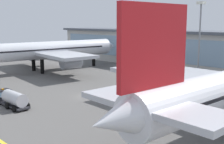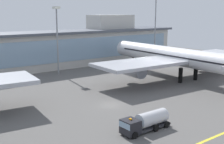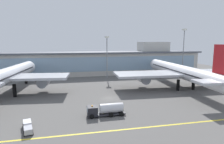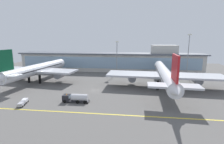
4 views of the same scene
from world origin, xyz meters
name	(u,v)px [view 1 (image 1 of 4)]	position (x,y,z in m)	size (l,w,h in m)	color
ground_plane	(84,96)	(0.00, 0.00, 0.00)	(180.00, 180.00, 0.00)	#5B5956
terminal_building	(205,50)	(1.84, 45.03, 6.55)	(121.72, 14.00, 17.31)	beige
airliner_near_left	(47,51)	(-31.63, 11.30, 6.28)	(39.98, 52.41, 17.20)	black
fuel_tanker_truck	(10,98)	(-3.71, -13.88, 1.51)	(9.07, 2.97, 2.90)	black
apron_light_mast_centre	(200,27)	(6.08, 33.98, 13.42)	(1.80, 1.80, 19.98)	gray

